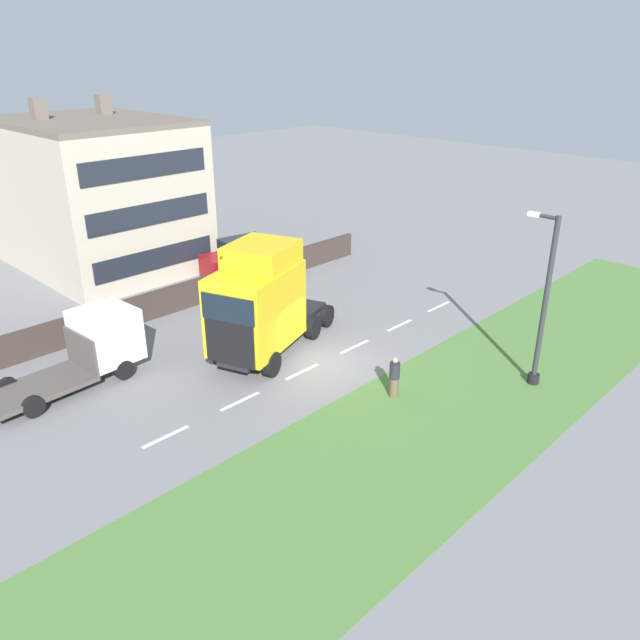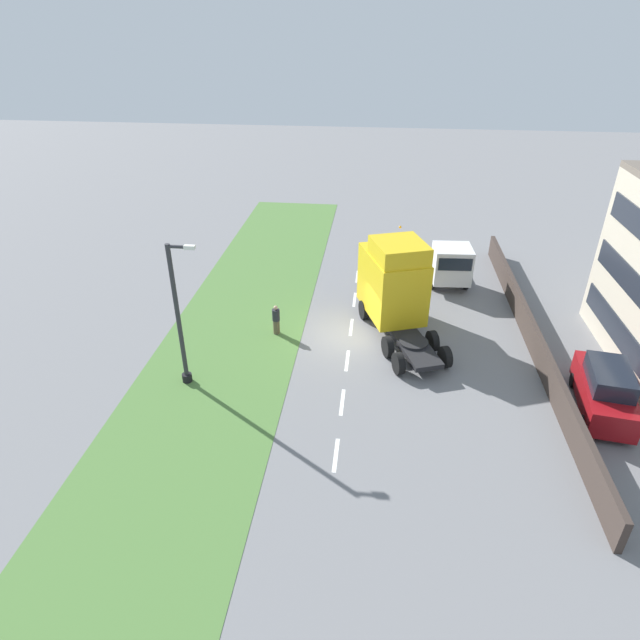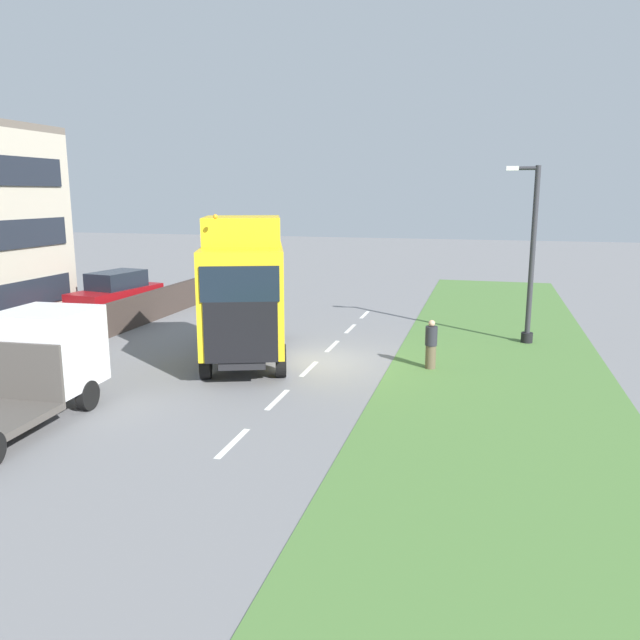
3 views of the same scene
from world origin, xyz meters
The scene contains 9 objects.
ground_plane centered at (0.00, 0.00, 0.00)m, with size 120.00×120.00×0.00m, color slate.
grass_verge centered at (-6.00, 0.00, 0.01)m, with size 7.00×44.00×0.01m.
lane_markings centered at (0.00, -0.70, 0.00)m, with size 0.16×17.80×0.00m.
boundary_wall centered at (9.00, 0.00, 0.67)m, with size 0.25×24.00×1.35m.
lorry_cab centered at (2.11, 1.23, 2.47)m, with size 4.76×7.57×5.05m.
flatbed_truck centered at (5.57, 6.74, 1.41)m, with size 2.50×6.24×2.66m.
parked_car centered at (10.76, -4.84, 1.05)m, with size 2.47×4.81×2.17m.
lamp_post centered at (-7.04, -4.77, 2.95)m, with size 1.34×0.44×6.65m.
pedestrian centered at (-3.84, -0.16, 0.79)m, with size 0.39×0.39×1.63m.
Camera 2 is at (1.07, -23.67, 14.43)m, focal length 30.00 mm.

